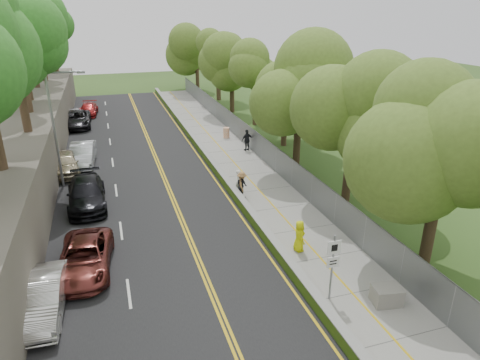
{
  "coord_description": "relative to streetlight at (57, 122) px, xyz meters",
  "views": [
    {
      "loc": [
        -7.25,
        -16.33,
        11.77
      ],
      "look_at": [
        0.5,
        8.0,
        1.4
      ],
      "focal_mm": 32.0,
      "sensor_mm": 36.0,
      "label": 1
    }
  ],
  "objects": [
    {
      "name": "ground",
      "position": [
        10.46,
        -14.0,
        -4.64
      ],
      "size": [
        140.0,
        140.0,
        0.0
      ],
      "primitive_type": "plane",
      "color": "#33511E",
      "rests_on": "ground"
    },
    {
      "name": "road",
      "position": [
        5.06,
        1.0,
        -4.62
      ],
      "size": [
        11.2,
        66.0,
        0.04
      ],
      "primitive_type": "cube",
      "color": "black",
      "rests_on": "ground"
    },
    {
      "name": "sidewalk",
      "position": [
        13.01,
        1.0,
        -4.61
      ],
      "size": [
        4.2,
        66.0,
        0.05
      ],
      "primitive_type": "cube",
      "color": "gray",
      "rests_on": "ground"
    },
    {
      "name": "jersey_barrier",
      "position": [
        10.71,
        1.0,
        -4.34
      ],
      "size": [
        0.42,
        66.0,
        0.6
      ],
      "primitive_type": "cube",
      "color": "#7BDC1E",
      "rests_on": "ground"
    },
    {
      "name": "rock_embankment",
      "position": [
        -3.04,
        1.0,
        -2.64
      ],
      "size": [
        5.0,
        66.0,
        4.0
      ],
      "primitive_type": "cube",
      "color": "#595147",
      "rests_on": "ground"
    },
    {
      "name": "chainlink_fence",
      "position": [
        15.11,
        1.0,
        -3.64
      ],
      "size": [
        0.04,
        66.0,
        2.0
      ],
      "primitive_type": "cube",
      "color": "slate",
      "rests_on": "ground"
    },
    {
      "name": "trees_fenceside",
      "position": [
        17.46,
        1.0,
        2.36
      ],
      "size": [
        7.0,
        66.0,
        14.0
      ],
      "primitive_type": null,
      "color": "olive",
      "rests_on": "ground"
    },
    {
      "name": "streetlight",
      "position": [
        0.0,
        0.0,
        0.0
      ],
      "size": [
        2.52,
        0.22,
        8.0
      ],
      "color": "gray",
      "rests_on": "ground"
    },
    {
      "name": "signpost",
      "position": [
        11.51,
        -17.02,
        -2.68
      ],
      "size": [
        0.62,
        0.09,
        3.1
      ],
      "color": "gray",
      "rests_on": "sidewalk"
    },
    {
      "name": "construction_barrel",
      "position": [
        14.03,
        7.96,
        -4.09
      ],
      "size": [
        0.6,
        0.6,
        0.99
      ],
      "primitive_type": "cylinder",
      "color": "orange",
      "rests_on": "sidewalk"
    },
    {
      "name": "concrete_block",
      "position": [
        13.66,
        -18.0,
        -4.2
      ],
      "size": [
        1.31,
        1.07,
        0.79
      ],
      "primitive_type": "cube",
      "rotation": [
        0.0,
        0.0,
        -0.17
      ],
      "color": "slate",
      "rests_on": "sidewalk"
    },
    {
      "name": "car_1",
      "position": [
        -0.14,
        -14.3,
        -3.84
      ],
      "size": [
        1.8,
        4.68,
        1.52
      ],
      "primitive_type": "imported",
      "rotation": [
        0.0,
        0.0,
        -0.04
      ],
      "color": "silver",
      "rests_on": "road"
    },
    {
      "name": "car_2",
      "position": [
        1.46,
        -11.56,
        -3.88
      ],
      "size": [
        2.87,
        5.37,
        1.44
      ],
      "primitive_type": "imported",
      "rotation": [
        0.0,
        0.0,
        -0.1
      ],
      "color": "maroon",
      "rests_on": "road"
    },
    {
      "name": "car_3",
      "position": [
        1.46,
        -3.96,
        -3.79
      ],
      "size": [
        2.42,
        5.65,
        1.62
      ],
      "primitive_type": "imported",
      "rotation": [
        0.0,
        0.0,
        0.03
      ],
      "color": "black",
      "rests_on": "road"
    },
    {
      "name": "car_4",
      "position": [
        -0.14,
        2.46,
        -3.79
      ],
      "size": [
        2.31,
        4.88,
        1.61
      ],
      "primitive_type": "imported",
      "rotation": [
        0.0,
        0.0,
        0.09
      ],
      "color": "tan",
      "rests_on": "road"
    },
    {
      "name": "car_5",
      "position": [
        1.05,
        4.22,
        -3.76
      ],
      "size": [
        2.14,
        5.2,
        1.67
      ],
      "primitive_type": "imported",
      "rotation": [
        0.0,
        0.0,
        -0.07
      ],
      "color": "silver",
      "rests_on": "road"
    },
    {
      "name": "car_6",
      "position": [
        0.23,
        16.56,
        -3.79
      ],
      "size": [
        2.72,
        5.86,
        1.63
      ],
      "primitive_type": "imported",
      "rotation": [
        0.0,
        0.0,
        -0.0
      ],
      "color": "black",
      "rests_on": "road"
    },
    {
      "name": "car_7",
      "position": [
        1.32,
        21.72,
        -3.93
      ],
      "size": [
        2.31,
        4.8,
        1.35
      ],
      "primitive_type": "imported",
      "rotation": [
        0.0,
        0.0,
        -0.09
      ],
      "color": "maroon",
      "rests_on": "road"
    },
    {
      "name": "car_8",
      "position": [
        -0.13,
        18.99,
        -3.88
      ],
      "size": [
        1.79,
        4.25,
        1.44
      ],
      "primitive_type": "imported",
      "rotation": [
        0.0,
        0.0,
        -0.02
      ],
      "color": "silver",
      "rests_on": "road"
    },
    {
      "name": "painter_0",
      "position": [
        11.91,
        -13.0,
        -3.74
      ],
      "size": [
        0.55,
        0.83,
        1.69
      ],
      "primitive_type": "imported",
      "rotation": [
        0.0,
        0.0,
        1.58
      ],
      "color": "#D3DA09",
      "rests_on": "sidewalk"
    },
    {
      "name": "painter_1",
      "position": [
        11.21,
        -4.9,
        -3.79
      ],
      "size": [
        0.42,
        0.61,
        1.61
      ],
      "primitive_type": "imported",
      "rotation": [
        0.0,
        0.0,
        1.51
      ],
      "color": "white",
      "rests_on": "sidewalk"
    },
    {
      "name": "painter_2",
      "position": [
        11.21,
        -5.61,
        -3.78
      ],
      "size": [
        0.83,
        0.94,
        1.61
      ],
      "primitive_type": "imported",
      "rotation": [
        0.0,
        0.0,
        1.89
      ],
      "color": "black",
      "rests_on": "sidewalk"
    },
    {
      "name": "painter_3",
      "position": [
        11.21,
        -5.63,
        -3.72
      ],
      "size": [
        0.92,
        1.25,
        1.73
      ],
      "primitive_type": "imported",
      "rotation": [
        0.0,
        0.0,
        1.3
      ],
      "color": "olive",
      "rests_on": "sidewalk"
    },
    {
      "name": "person_far",
      "position": [
        14.66,
        3.58,
        -3.65
      ],
      "size": [
        1.18,
        0.72,
        1.89
      ],
      "primitive_type": "imported",
      "rotation": [
        0.0,
        0.0,
        3.39
      ],
      "color": "black",
      "rests_on": "sidewalk"
    }
  ]
}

